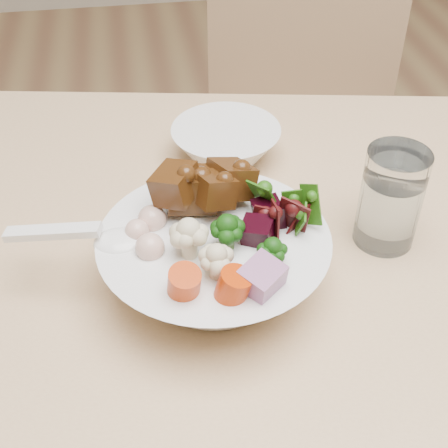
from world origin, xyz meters
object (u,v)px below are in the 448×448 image
object	(u,v)px
chair_far	(295,142)
food_bowl	(216,257)
side_bowl	(226,144)
water_glass	(390,202)

from	to	relation	value
chair_far	food_bowl	world-z (taller)	chair_far
chair_far	food_bowl	distance (m)	0.76
side_bowl	water_glass	bearing A→B (deg)	-51.12
chair_far	water_glass	bearing A→B (deg)	-78.81
chair_far	side_bowl	bearing A→B (deg)	-101.01
chair_far	side_bowl	distance (m)	0.54
chair_far	food_bowl	size ratio (longest dim) A/B	3.75
food_bowl	water_glass	bearing A→B (deg)	12.00
water_glass	chair_far	bearing A→B (deg)	83.78
food_bowl	water_glass	size ratio (longest dim) A/B	2.00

